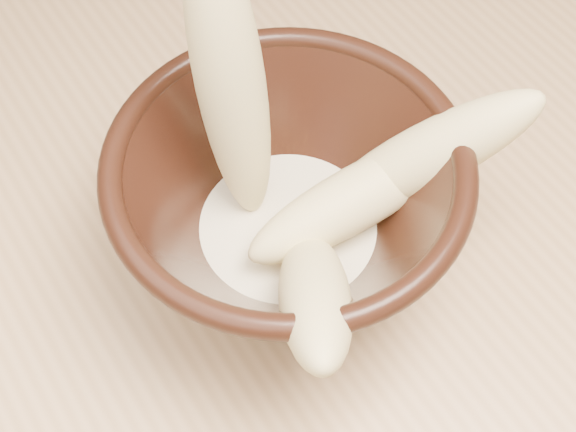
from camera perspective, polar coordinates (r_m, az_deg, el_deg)
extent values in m
plane|color=tan|center=(1.32, 2.08, -14.78)|extent=(4.00, 4.00, 0.00)
cube|color=tan|center=(0.67, 3.98, 5.24)|extent=(1.20, 0.80, 0.04)
cylinder|color=#A97854|center=(1.38, 13.65, 14.34)|extent=(0.05, 0.05, 0.71)
cylinder|color=black|center=(0.58, 0.00, -2.96)|extent=(0.10, 0.10, 0.01)
cylinder|color=black|center=(0.56, 0.00, -1.77)|extent=(0.10, 0.10, 0.01)
torus|color=black|center=(0.48, 0.00, 3.62)|extent=(0.23, 0.23, 0.02)
cylinder|color=beige|center=(0.55, 0.00, -1.15)|extent=(0.13, 0.13, 0.02)
ellipsoid|color=#E1D385|center=(0.48, -4.11, 9.40)|extent=(0.05, 0.09, 0.22)
ellipsoid|color=#E1D385|center=(0.52, 9.78, 4.21)|extent=(0.16, 0.11, 0.13)
ellipsoid|color=#E1D385|center=(0.52, 4.94, 1.30)|extent=(0.17, 0.05, 0.06)
ellipsoid|color=#E1D385|center=(0.47, 1.89, -5.74)|extent=(0.11, 0.15, 0.12)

